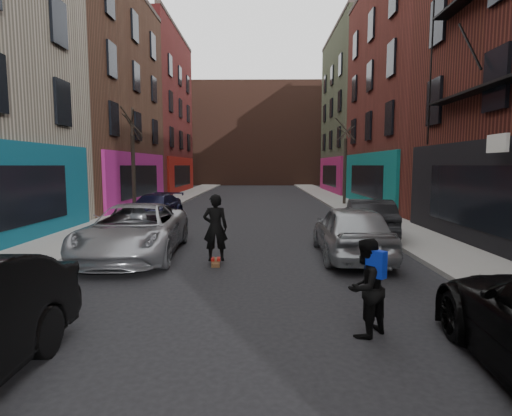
{
  "coord_description": "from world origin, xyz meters",
  "views": [
    {
      "loc": [
        0.56,
        -3.07,
        2.7
      ],
      "look_at": [
        0.43,
        7.22,
        1.6
      ],
      "focal_mm": 28.0,
      "sensor_mm": 36.0,
      "label": 1
    }
  ],
  "objects_px": {
    "parked_left_end": "(154,208)",
    "tree_right_far": "(345,153)",
    "skateboard": "(216,262)",
    "parked_left_far": "(135,230)",
    "parked_right_end": "(369,218)",
    "tree_left_far": "(133,152)",
    "pedestrian": "(366,287)",
    "skateboarder": "(215,228)",
    "parked_right_far": "(351,231)"
  },
  "relations": [
    {
      "from": "parked_left_far",
      "to": "parked_right_end",
      "type": "bearing_deg",
      "value": 19.06
    },
    {
      "from": "parked_left_far",
      "to": "parked_right_far",
      "type": "height_order",
      "value": "parked_right_far"
    },
    {
      "from": "tree_right_far",
      "to": "parked_right_end",
      "type": "relative_size",
      "value": 1.54
    },
    {
      "from": "parked_right_far",
      "to": "skateboarder",
      "type": "relative_size",
      "value": 2.53
    },
    {
      "from": "parked_left_far",
      "to": "parked_right_far",
      "type": "distance_m",
      "value": 6.4
    },
    {
      "from": "parked_right_end",
      "to": "skateboarder",
      "type": "bearing_deg",
      "value": 46.16
    },
    {
      "from": "parked_right_far",
      "to": "parked_right_end",
      "type": "relative_size",
      "value": 1.05
    },
    {
      "from": "skateboard",
      "to": "tree_left_far",
      "type": "bearing_deg",
      "value": 112.5
    },
    {
      "from": "parked_left_far",
      "to": "parked_left_end",
      "type": "bearing_deg",
      "value": 97.48
    },
    {
      "from": "tree_left_far",
      "to": "tree_right_far",
      "type": "xyz_separation_m",
      "value": [
        12.4,
        6.0,
        0.15
      ]
    },
    {
      "from": "parked_left_far",
      "to": "parked_right_far",
      "type": "xyz_separation_m",
      "value": [
        6.4,
        -0.07,
        0.02
      ]
    },
    {
      "from": "skateboarder",
      "to": "tree_left_far",
      "type": "bearing_deg",
      "value": -67.5
    },
    {
      "from": "tree_right_far",
      "to": "skateboarder",
      "type": "relative_size",
      "value": 3.71
    },
    {
      "from": "parked_left_far",
      "to": "parked_right_far",
      "type": "bearing_deg",
      "value": -3.92
    },
    {
      "from": "tree_left_far",
      "to": "parked_left_far",
      "type": "xyz_separation_m",
      "value": [
        3.0,
        -9.39,
        -2.61
      ]
    },
    {
      "from": "tree_left_far",
      "to": "parked_left_far",
      "type": "distance_m",
      "value": 10.2
    },
    {
      "from": "tree_left_far",
      "to": "skateboarder",
      "type": "height_order",
      "value": "tree_left_far"
    },
    {
      "from": "skateboard",
      "to": "skateboarder",
      "type": "xyz_separation_m",
      "value": [
        0.0,
        -0.0,
        0.97
      ]
    },
    {
      "from": "skateboard",
      "to": "pedestrian",
      "type": "distance_m",
      "value": 5.47
    },
    {
      "from": "parked_left_far",
      "to": "pedestrian",
      "type": "height_order",
      "value": "pedestrian"
    },
    {
      "from": "parked_left_end",
      "to": "tree_right_far",
      "type": "bearing_deg",
      "value": 42.83
    },
    {
      "from": "tree_left_far",
      "to": "skateboard",
      "type": "relative_size",
      "value": 8.12
    },
    {
      "from": "tree_right_far",
      "to": "parked_right_far",
      "type": "bearing_deg",
      "value": -100.98
    },
    {
      "from": "tree_right_far",
      "to": "parked_left_far",
      "type": "relative_size",
      "value": 1.22
    },
    {
      "from": "parked_right_far",
      "to": "skateboard",
      "type": "relative_size",
      "value": 5.81
    },
    {
      "from": "parked_right_end",
      "to": "pedestrian",
      "type": "bearing_deg",
      "value": 82.68
    },
    {
      "from": "parked_left_far",
      "to": "parked_right_end",
      "type": "distance_m",
      "value": 8.44
    },
    {
      "from": "tree_left_far",
      "to": "skateboard",
      "type": "xyz_separation_m",
      "value": [
        5.51,
        -10.35,
        -3.33
      ]
    },
    {
      "from": "parked_left_end",
      "to": "tree_left_far",
      "type": "bearing_deg",
      "value": 133.98
    },
    {
      "from": "tree_right_far",
      "to": "skateboard",
      "type": "distance_m",
      "value": 18.08
    },
    {
      "from": "parked_left_far",
      "to": "parked_right_end",
      "type": "xyz_separation_m",
      "value": [
        7.8,
        3.21,
        -0.05
      ]
    },
    {
      "from": "tree_left_far",
      "to": "parked_right_far",
      "type": "xyz_separation_m",
      "value": [
        9.4,
        -9.46,
        -2.59
      ]
    },
    {
      "from": "tree_right_far",
      "to": "skateboard",
      "type": "xyz_separation_m",
      "value": [
        -6.89,
        -16.35,
        -3.48
      ]
    },
    {
      "from": "tree_right_far",
      "to": "parked_right_far",
      "type": "height_order",
      "value": "tree_right_far"
    },
    {
      "from": "skateboarder",
      "to": "parked_right_end",
      "type": "bearing_deg",
      "value": -147.34
    },
    {
      "from": "parked_left_end",
      "to": "parked_left_far",
      "type": "bearing_deg",
      "value": -73.09
    },
    {
      "from": "tree_right_far",
      "to": "parked_right_far",
      "type": "distance_m",
      "value": 15.99
    },
    {
      "from": "tree_right_far",
      "to": "parked_left_end",
      "type": "distance_m",
      "value": 13.78
    },
    {
      "from": "skateboarder",
      "to": "tree_right_far",
      "type": "bearing_deg",
      "value": -118.4
    },
    {
      "from": "parked_left_end",
      "to": "parked_right_end",
      "type": "height_order",
      "value": "parked_right_end"
    },
    {
      "from": "skateboarder",
      "to": "parked_left_end",
      "type": "bearing_deg",
      "value": -70.28
    },
    {
      "from": "parked_left_far",
      "to": "pedestrian",
      "type": "distance_m",
      "value": 7.74
    },
    {
      "from": "parked_right_far",
      "to": "pedestrian",
      "type": "relative_size",
      "value": 2.97
    },
    {
      "from": "parked_right_far",
      "to": "skateboard",
      "type": "bearing_deg",
      "value": 14.39
    },
    {
      "from": "parked_right_end",
      "to": "parked_right_far",
      "type": "bearing_deg",
      "value": 74.83
    },
    {
      "from": "skateboard",
      "to": "pedestrian",
      "type": "relative_size",
      "value": 0.51
    },
    {
      "from": "tree_right_far",
      "to": "skateboarder",
      "type": "height_order",
      "value": "tree_right_far"
    },
    {
      "from": "tree_right_far",
      "to": "skateboard",
      "type": "height_order",
      "value": "tree_right_far"
    },
    {
      "from": "parked_left_end",
      "to": "parked_right_end",
      "type": "xyz_separation_m",
      "value": [
        9.2,
        -4.13,
        0.07
      ]
    },
    {
      "from": "pedestrian",
      "to": "tree_left_far",
      "type": "bearing_deg",
      "value": -101.17
    }
  ]
}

